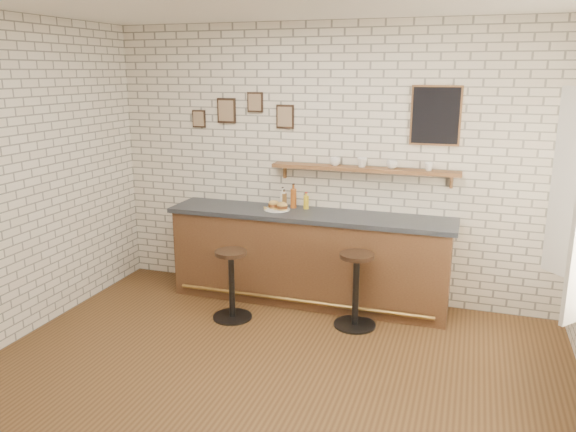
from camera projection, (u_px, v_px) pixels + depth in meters
name	position (u px, v px, depth m)	size (l,w,h in m)	color
ground	(267.00, 379.00, 4.67)	(5.00, 5.00, 0.00)	brown
bar_counter	(309.00, 257.00, 6.15)	(3.10, 0.65, 1.01)	#55361F
sandwich_plate	(277.00, 209.00, 6.14)	(0.28, 0.28, 0.01)	white
ciabatta_sandwich	(278.00, 205.00, 6.13)	(0.25, 0.17, 0.08)	tan
potato_chips	(275.00, 208.00, 6.15)	(0.26, 0.17, 0.00)	gold
bitters_bottle_brown	(284.00, 200.00, 6.25)	(0.06, 0.06, 0.20)	brown
bitters_bottle_white	(283.00, 199.00, 6.25)	(0.06, 0.06, 0.23)	white
bitters_bottle_amber	(293.00, 198.00, 6.21)	(0.07, 0.07, 0.28)	#924817
condiment_bottle_yellow	(306.00, 202.00, 6.17)	(0.06, 0.06, 0.19)	gold
bar_stool_left	(232.00, 282.00, 5.73)	(0.42, 0.42, 0.73)	black
bar_stool_right	(356.00, 288.00, 5.55)	(0.45, 0.45, 0.76)	black
wall_shelf	(363.00, 169.00, 5.93)	(2.00, 0.18, 0.18)	brown
shelf_cup_a	(335.00, 162.00, 6.00)	(0.12, 0.12, 0.09)	white
shelf_cup_b	(362.00, 162.00, 5.91)	(0.11, 0.11, 0.10)	white
shelf_cup_c	(392.00, 165.00, 5.82)	(0.11, 0.11, 0.09)	white
shelf_cup_d	(429.00, 167.00, 5.70)	(0.09, 0.09, 0.09)	white
back_wall_decor	(350.00, 114.00, 5.91)	(2.96, 0.02, 0.56)	black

